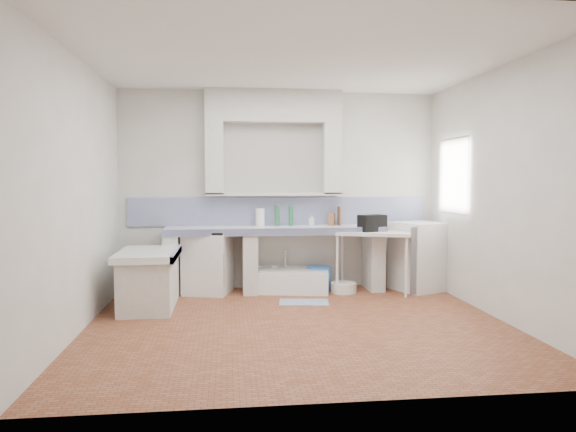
{
  "coord_description": "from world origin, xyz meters",
  "views": [
    {
      "loc": [
        -0.75,
        -5.51,
        1.56
      ],
      "look_at": [
        0.0,
        1.0,
        1.1
      ],
      "focal_mm": 32.81,
      "sensor_mm": 36.0,
      "label": 1
    }
  ],
  "objects": [
    {
      "name": "alcove_mass",
      "position": [
        -0.1,
        1.88,
        2.58
      ],
      "size": [
        1.9,
        0.25,
        0.45
      ],
      "primitive_type": "cube",
      "color": "silver",
      "rests_on": "ground"
    },
    {
      "name": "bucket_red",
      "position": [
        -0.23,
        1.65,
        0.14
      ],
      "size": [
        0.35,
        0.35,
        0.27
      ],
      "primitive_type": "cylinder",
      "rotation": [
        0.0,
        0.0,
        0.25
      ],
      "color": "#B41B31",
      "rests_on": "ground"
    },
    {
      "name": "sink",
      "position": [
        0.07,
        1.71,
        0.14
      ],
      "size": [
        1.24,
        0.81,
        0.27
      ],
      "primitive_type": "cube",
      "rotation": [
        0.0,
        0.0,
        -0.18
      ],
      "color": "white",
      "rests_on": "ground"
    },
    {
      "name": "green_bottle_b",
      "position": [
        0.14,
        1.85,
        1.04
      ],
      "size": [
        0.08,
        0.08,
        0.29
      ],
      "primitive_type": "cylinder",
      "rotation": [
        0.0,
        0.0,
        -0.33
      ],
      "color": "#28683B",
      "rests_on": "counter_slab"
    },
    {
      "name": "peninsula_base",
      "position": [
        -1.7,
        0.9,
        0.31
      ],
      "size": [
        0.6,
        1.0,
        0.62
      ],
      "primitive_type": "cube",
      "color": "silver",
      "rests_on": "ground"
    },
    {
      "name": "counter_pier_left",
      "position": [
        -1.5,
        1.7,
        0.41
      ],
      "size": [
        0.2,
        0.55,
        0.82
      ],
      "primitive_type": "cube",
      "color": "silver",
      "rests_on": "ground"
    },
    {
      "name": "floor",
      "position": [
        0.0,
        0.0,
        0.0
      ],
      "size": [
        4.5,
        4.5,
        0.0
      ],
      "primitive_type": "plane",
      "color": "brown",
      "rests_on": "ground"
    },
    {
      "name": "wall_right",
      "position": [
        2.25,
        0.0,
        1.4
      ],
      "size": [
        0.0,
        4.5,
        4.5
      ],
      "primitive_type": "plane",
      "rotation": [
        1.57,
        0.0,
        -1.57
      ],
      "color": "silver",
      "rests_on": "ground"
    },
    {
      "name": "wall_left",
      "position": [
        -2.25,
        0.0,
        1.4
      ],
      "size": [
        0.0,
        4.5,
        4.5
      ],
      "primitive_type": "plane",
      "rotation": [
        1.57,
        0.0,
        1.57
      ],
      "color": "silver",
      "rests_on": "ground"
    },
    {
      "name": "black_bag",
      "position": [
        1.22,
        1.49,
        0.96
      ],
      "size": [
        0.41,
        0.32,
        0.23
      ],
      "primitive_type": "cube",
      "rotation": [
        0.0,
        0.0,
        0.37
      ],
      "color": "black",
      "rests_on": "side_table"
    },
    {
      "name": "lace_valance",
      "position": [
        2.28,
        1.2,
        1.98
      ],
      "size": [
        0.01,
        0.84,
        0.24
      ],
      "primitive_type": "cube",
      "color": "white",
      "rests_on": "ground"
    },
    {
      "name": "wall_front",
      "position": [
        0.0,
        -2.0,
        1.4
      ],
      "size": [
        4.5,
        0.0,
        4.5
      ],
      "primitive_type": "plane",
      "rotation": [
        -1.57,
        0.0,
        0.0
      ],
      "color": "silver",
      "rests_on": "ground"
    },
    {
      "name": "ceiling",
      "position": [
        0.0,
        0.0,
        2.8
      ],
      "size": [
        4.5,
        4.5,
        0.0
      ],
      "primitive_type": "plane",
      "rotation": [
        3.14,
        0.0,
        0.0
      ],
      "color": "silver",
      "rests_on": "ground"
    },
    {
      "name": "rug",
      "position": [
        0.2,
        0.98,
        0.01
      ],
      "size": [
        0.66,
        0.43,
        0.01
      ],
      "primitive_type": "cube",
      "rotation": [
        0.0,
        0.0,
        -0.13
      ],
      "color": "#3B5D89",
      "rests_on": "ground"
    },
    {
      "name": "cutting_board",
      "position": [
        0.83,
        1.85,
        1.03
      ],
      "size": [
        0.02,
        0.2,
        0.27
      ],
      "primitive_type": "cube",
      "rotation": [
        0.0,
        0.0,
        -0.01
      ],
      "color": "brown",
      "rests_on": "counter_slab"
    },
    {
      "name": "counter_lip",
      "position": [
        -0.1,
        1.42,
        0.86
      ],
      "size": [
        3.0,
        0.04,
        0.1
      ],
      "primitive_type": "cube",
      "color": "navy",
      "rests_on": "ground"
    },
    {
      "name": "knife_block",
      "position": [
        0.72,
        1.85,
        0.99
      ],
      "size": [
        0.11,
        0.1,
        0.18
      ],
      "primitive_type": "cube",
      "rotation": [
        0.0,
        0.0,
        -0.42
      ],
      "color": "brown",
      "rests_on": "counter_slab"
    },
    {
      "name": "fridge",
      "position": [
        1.92,
        1.57,
        0.48
      ],
      "size": [
        0.81,
        0.81,
        0.96
      ],
      "primitive_type": "cube",
      "rotation": [
        0.0,
        0.0,
        0.39
      ],
      "color": "white",
      "rests_on": "ground"
    },
    {
      "name": "soap_bottle",
      "position": [
        0.42,
        1.8,
        0.99
      ],
      "size": [
        0.08,
        0.08,
        0.17
      ],
      "primitive_type": "imported",
      "rotation": [
        0.0,
        0.0,
        -0.06
      ],
      "color": "white",
      "rests_on": "counter_slab"
    },
    {
      "name": "bucket_blue",
      "position": [
        0.53,
        1.74,
        0.17
      ],
      "size": [
        0.4,
        0.4,
        0.33
      ],
      "primitive_type": "cylinder",
      "rotation": [
        0.0,
        0.0,
        -0.15
      ],
      "color": "#3A78D2",
      "rests_on": "ground"
    },
    {
      "name": "basin_white",
      "position": [
        0.83,
        1.51,
        0.07
      ],
      "size": [
        0.41,
        0.41,
        0.14
      ],
      "primitive_type": "cylinder",
      "rotation": [
        0.0,
        0.0,
        0.17
      ],
      "color": "white",
      "rests_on": "ground"
    },
    {
      "name": "bucket_orange",
      "position": [
        0.24,
        1.61,
        0.13
      ],
      "size": [
        0.32,
        0.32,
        0.25
      ],
      "primitive_type": "cylinder",
      "rotation": [
        0.0,
        0.0,
        -0.18
      ],
      "color": "#CC6021",
      "rests_on": "ground"
    },
    {
      "name": "side_table",
      "position": [
        1.23,
        1.49,
        0.42
      ],
      "size": [
        1.15,
        0.89,
        0.05
      ],
      "primitive_type": "cube",
      "rotation": [
        0.0,
        0.0,
        -0.36
      ],
      "color": "white",
      "rests_on": "ground"
    },
    {
      "name": "counter_slab",
      "position": [
        -0.1,
        1.7,
        0.86
      ],
      "size": [
        3.0,
        0.6,
        0.08
      ],
      "primitive_type": "cube",
      "color": "white",
      "rests_on": "ground"
    },
    {
      "name": "peninsula_lip",
      "position": [
        -1.37,
        0.9,
        0.66
      ],
      "size": [
        0.04,
        1.1,
        0.1
      ],
      "primitive_type": "cube",
      "color": "navy",
      "rests_on": "ground"
    },
    {
      "name": "counter_pier_mid",
      "position": [
        -0.45,
        1.7,
        0.41
      ],
      "size": [
        0.2,
        0.55,
        0.82
      ],
      "primitive_type": "cube",
      "color": "silver",
      "rests_on": "ground"
    },
    {
      "name": "peninsula_top",
      "position": [
        -1.7,
        0.9,
        0.66
      ],
      "size": [
        0.7,
        1.1,
        0.08
      ],
      "primitive_type": "cube",
      "color": "white",
      "rests_on": "ground"
    },
    {
      "name": "backsplash",
      "position": [
        0.0,
        1.99,
        1.1
      ],
      "size": [
        4.27,
        0.03,
        0.4
      ],
      "primitive_type": "cube",
      "color": "navy",
      "rests_on": "ground"
    },
    {
      "name": "window_frame",
      "position": [
        2.42,
        1.2,
        1.6
      ],
      "size": [
        0.35,
        0.86,
        1.06
      ],
      "primitive_type": "cube",
      "color": "#341E10",
      "rests_on": "ground"
    },
    {
      "name": "wall_back",
      "position": [
        0.0,
        2.0,
        1.4
      ],
      "size": [
        4.5,
        0.0,
        4.5
      ],
      "primitive_type": "plane",
      "rotation": [
        1.57,
        0.0,
        0.0
      ],
      "color": "silver",
      "rests_on": "ground"
    },
    {
      "name": "water_bottle_a",
      "position": [
        -0.11,
        1.85,
        0.17
      ],
      "size": [
        0.1,
        0.1,
        0.34
      ],
      "primitive_type": "cylinder",
      "rotation": [
        0.0,
        0.0,
        0.14
      ],
      "color": "silver",
      "rests_on": "ground"
    },
    {
      "name": "green_bottle_a",
      "position": [
        -0.06,
        1.85,
        1.05
      ],
      "size": [
        0.07,
        0.07,
        0.3
      ],
      "primitive_type": "cylinder",
      "rotation": [
        0.0,
        0.0,
        -0.15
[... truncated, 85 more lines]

